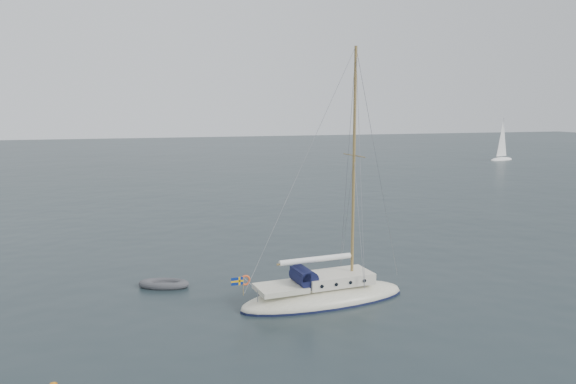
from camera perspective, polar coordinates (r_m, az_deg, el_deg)
name	(u,v)px	position (r m, az deg, el deg)	size (l,w,h in m)	color
ground	(322,290)	(30.89, 3.48, -9.92)	(300.00, 300.00, 0.00)	black
sailboat	(324,282)	(28.88, 3.71, -9.15)	(9.38, 2.81, 13.36)	#EFEBCC
dinghy	(164,284)	(32.01, -12.51, -9.11)	(2.82, 1.27, 0.40)	#454549
distant_yacht_b	(502,141)	(109.14, 20.93, 4.85)	(6.11, 3.26, 8.10)	white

